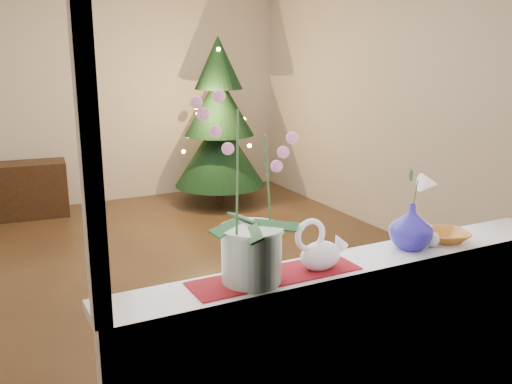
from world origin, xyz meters
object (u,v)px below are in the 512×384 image
amber_dish (446,237)px  blue_vase (412,223)px  orchid_pot (251,190)px  side_table (29,190)px  swan (321,245)px  paperweight (432,239)px  xmas_tree (219,122)px

amber_dish → blue_vase: bearing=179.0°
blue_vase → amber_dish: bearing=-1.0°
orchid_pot → blue_vase: 0.84m
orchid_pot → side_table: 4.72m
orchid_pot → swan: bearing=-2.4°
blue_vase → paperweight: bearing=-17.6°
blue_vase → xmas_tree: (0.89, 4.15, -0.08)m
blue_vase → amber_dish: (0.22, -0.00, -0.10)m
orchid_pot → blue_vase: orchid_pot is taller
xmas_tree → blue_vase: bearing=-102.1°
side_table → xmas_tree: bearing=-5.7°
paperweight → orchid_pot: bearing=178.7°
side_table → orchid_pot: bearing=-79.1°
paperweight → side_table: 4.84m
paperweight → amber_dish: 0.12m
orchid_pot → side_table: size_ratio=0.92×
amber_dish → swan: bearing=-178.4°
orchid_pot → xmas_tree: (1.69, 4.16, -0.33)m
swan → blue_vase: size_ratio=1.05×
blue_vase → xmas_tree: 4.25m
swan → side_table: (-0.68, 4.61, -0.73)m
blue_vase → orchid_pot: bearing=-179.2°
paperweight → xmas_tree: 4.26m
orchid_pot → amber_dish: 1.07m
orchid_pot → swan: (0.31, -0.01, -0.26)m
xmas_tree → side_table: xmas_tree is taller
xmas_tree → side_table: 2.21m
orchid_pot → amber_dish: (1.02, 0.01, -0.34)m
side_table → blue_vase: bearing=-69.4°
swan → amber_dish: size_ratio=1.44×
xmas_tree → orchid_pot: bearing=-112.1°
swan → xmas_tree: 4.40m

